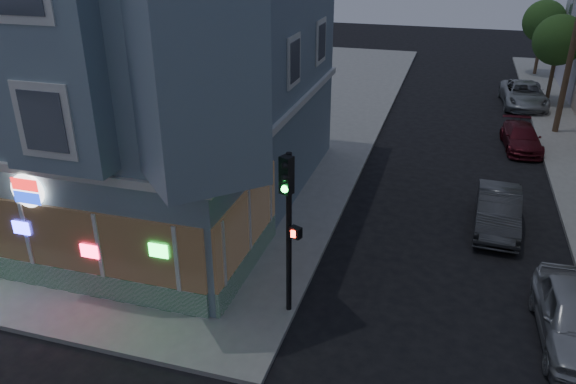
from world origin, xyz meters
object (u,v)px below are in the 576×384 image
at_px(parked_car_a, 575,318).
at_px(parked_car_b, 498,211).
at_px(parked_car_c, 521,138).
at_px(street_tree_near, 559,40).
at_px(utility_pole, 574,43).
at_px(parked_car_d, 524,95).
at_px(street_tree_far, 544,21).
at_px(traffic_signal, 288,210).

distance_m(parked_car_a, parked_car_b, 6.24).
distance_m(parked_car_b, parked_car_c, 9.17).
distance_m(street_tree_near, parked_car_b, 18.64).
bearing_deg(street_tree_near, utility_pole, -91.91).
height_order(utility_pole, parked_car_b, utility_pole).
bearing_deg(parked_car_b, street_tree_near, 80.75).
xyz_separation_m(parked_car_a, parked_car_d, (0.41, 23.05, -0.02)).
xyz_separation_m(street_tree_far, parked_car_c, (-2.16, -16.95, -3.35)).
distance_m(parked_car_b, traffic_signal, 9.55).
bearing_deg(parked_car_c, traffic_signal, -119.11).
bearing_deg(parked_car_c, parked_car_d, 80.26).
distance_m(utility_pole, parked_car_a, 18.53).
distance_m(parked_car_d, traffic_signal, 25.55).
bearing_deg(parked_car_b, traffic_signal, -127.01).
bearing_deg(street_tree_near, parked_car_d, -147.52).
xyz_separation_m(street_tree_far, parked_car_d, (-1.50, -8.95, -3.20)).
bearing_deg(traffic_signal, parked_car_a, 31.12).
bearing_deg(parked_car_a, parked_car_b, 103.67).
xyz_separation_m(street_tree_far, parked_car_b, (-3.60, -26.00, -3.23)).
bearing_deg(parked_car_c, street_tree_far, 77.71).
relative_size(parked_car_a, traffic_signal, 0.93).
bearing_deg(utility_pole, parked_car_c, -123.61).
xyz_separation_m(utility_pole, parked_car_c, (-1.96, -2.95, -4.21)).
bearing_deg(parked_car_a, parked_car_d, 86.92).
bearing_deg(parked_car_c, parked_car_a, -94.09).
distance_m(parked_car_a, parked_car_c, 15.06).
relative_size(utility_pole, street_tree_far, 1.70).
height_order(street_tree_far, parked_car_c, street_tree_far).
xyz_separation_m(utility_pole, street_tree_far, (0.20, 14.00, -0.86)).
relative_size(utility_pole, parked_car_c, 2.22).
height_order(utility_pole, street_tree_near, utility_pole).
xyz_separation_m(parked_car_b, traffic_signal, (-5.78, -7.12, 2.65)).
distance_m(utility_pole, street_tree_near, 6.06).
relative_size(utility_pole, parked_car_a, 2.03).
height_order(street_tree_near, parked_car_a, street_tree_near).
xyz_separation_m(parked_car_a, parked_car_c, (-0.25, 15.06, -0.17)).
bearing_deg(street_tree_far, parked_car_b, -97.88).
height_order(street_tree_near, parked_car_d, street_tree_near).
bearing_deg(utility_pole, parked_car_b, -105.82).
xyz_separation_m(parked_car_d, traffic_signal, (-7.88, -24.17, 2.62)).
xyz_separation_m(utility_pole, parked_car_d, (-1.30, 5.05, -4.06)).
bearing_deg(street_tree_far, parked_car_d, -99.51).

